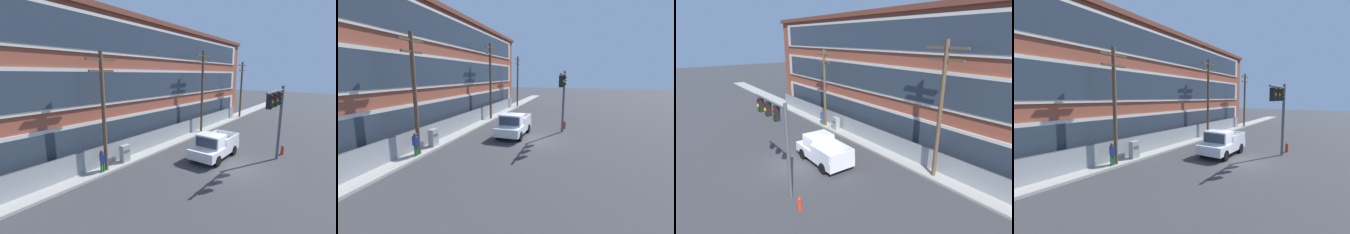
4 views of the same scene
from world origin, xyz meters
The scene contains 12 objects.
ground_plane centered at (0.00, 0.00, 0.00)m, with size 160.00×160.00×0.00m, color #38383A.
sidewalk_building_side centered at (0.00, 7.10, 0.08)m, with size 80.00×2.00×0.16m, color #9E9B93.
brick_mill_building centered at (1.36, 13.37, 5.64)m, with size 40.13×11.14×11.26m.
chain_link_fence centered at (0.52, 7.26, 0.83)m, with size 35.70×0.06×1.63m.
traffic_signal_mast centered at (2.27, -2.11, 4.14)m, with size 4.63×0.43×5.71m.
pickup_truck_white centered at (0.90, 1.91, 0.96)m, with size 5.02×2.22×2.04m.
utility_pole_near_corner centered at (-5.90, 6.53, 4.37)m, with size 2.14×0.26×7.94m.
utility_pole_midblock centered at (7.31, 6.63, 5.00)m, with size 2.75×0.26×8.96m.
utility_pole_far_east centered at (18.68, 6.34, 4.64)m, with size 2.63×0.26×8.31m.
electrical_cabinet centered at (-4.13, 6.64, 0.71)m, with size 0.68×0.47×1.41m.
pedestrian_near_cabinet centered at (-6.28, 6.43, 0.97)m, with size 0.35×0.45×1.69m.
fire_hydrant centered at (5.08, -2.23, 0.38)m, with size 0.24×0.24×0.78m.
Camera 1 is at (-14.72, -5.50, 6.54)m, focal length 24.00 mm.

